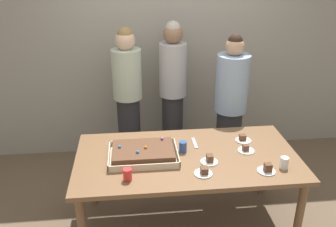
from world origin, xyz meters
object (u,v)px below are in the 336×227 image
Objects in this scene: drink_cup_nearest at (183,147)px; person_serving_front at (230,106)px; sheet_cake at (143,153)px; cake_server_utensil at (195,143)px; person_green_shirt_behind at (173,92)px; plated_slice_near_right at (243,139)px; plated_slice_near_left at (267,169)px; plated_slice_far_left at (209,160)px; plated_slice_center_front at (246,149)px; drink_cup_far_end at (284,163)px; person_striped_tie_right at (128,99)px; plated_slice_far_right at (204,172)px; drink_cup_middle at (127,174)px; party_table at (187,163)px.

person_serving_front is at bearing 50.93° from drink_cup_nearest.
sheet_cake is 3.00× the size of cake_server_utensil.
plated_slice_near_right is at bearing 48.58° from person_green_shirt_behind.
cake_server_utensil is (-0.51, 0.53, -0.02)m from plated_slice_near_left.
sheet_cake reaches higher than plated_slice_far_left.
person_green_shirt_behind is at bearing 114.39° from plated_slice_center_front.
plated_slice_near_left is 0.17m from drink_cup_far_end.
person_serving_front is (0.05, 0.65, 0.06)m from plated_slice_near_right.
person_striped_tie_right is at bearing 141.02° from plated_slice_near_right.
plated_slice_near_left is 0.09× the size of person_green_shirt_behind.
plated_slice_far_right is (-0.08, -0.17, -0.00)m from plated_slice_far_left.
drink_cup_middle is at bearing -164.79° from plated_slice_far_left.
drink_cup_nearest is (-0.57, 0.05, 0.03)m from plated_slice_center_front.
sheet_cake is at bearing -157.70° from cake_server_utensil.
cake_server_utensil is (-0.47, -0.00, -0.01)m from plated_slice_near_right.
person_striped_tie_right is at bearing 115.38° from drink_cup_nearest.
cake_server_utensil is 0.12× the size of person_serving_front.
plated_slice_far_left reaches higher than plated_slice_near_right.
plated_slice_center_front is (0.37, 0.15, -0.00)m from plated_slice_far_left.
drink_cup_nearest is 0.06× the size of person_striped_tie_right.
drink_cup_nearest is at bearing -133.80° from cake_server_utensil.
person_striped_tie_right is at bearing 134.48° from plated_slice_center_front.
person_green_shirt_behind is 0.53m from person_striped_tie_right.
plated_slice_far_left is 1.50× the size of drink_cup_far_end.
drink_cup_middle is (-1.13, 0.01, 0.03)m from plated_slice_near_left.
person_serving_front is at bearing 84.72° from plated_slice_center_front.
person_green_shirt_behind is (-0.76, 1.47, 0.10)m from drink_cup_far_end.
plated_slice_far_right is 0.40m from drink_cup_nearest.
drink_cup_nearest is at bearing 107.14° from plated_slice_far_right.
cake_server_utensil is 0.99m from person_green_shirt_behind.
party_table is at bearing 31.00° from drink_cup_middle.
cake_server_utensil is at bearing 88.23° from plated_slice_far_right.
party_table is 19.62× the size of drink_cup_far_end.
drink_cup_far_end reaches higher than plated_slice_near_right.
drink_cup_middle is 0.82m from cake_server_utensil.
person_serving_front is at bearing 46.10° from drink_cup_middle.
person_green_shirt_behind reaches higher than person_serving_front.
person_striped_tie_right is (-1.28, 1.37, 0.08)m from drink_cup_far_end.
person_striped_tie_right is at bearing 119.28° from plated_slice_far_left.
plated_slice_center_front is 1.50× the size of drink_cup_middle.
sheet_cake reaches higher than plated_slice_near_right.
person_serving_front reaches higher than party_table.
party_table is 1.15× the size of person_striped_tie_right.
plated_slice_center_front reaches higher than plated_slice_near_right.
plated_slice_center_front is at bearing 127.27° from drink_cup_far_end.
plated_slice_far_right is at bearing -132.95° from plated_slice_near_right.
drink_cup_nearest is at bearing -166.72° from plated_slice_near_right.
sheet_cake is 4.00× the size of plated_slice_far_left.
plated_slice_far_left is 1.50× the size of drink_cup_nearest.
person_green_shirt_behind reaches higher than plated_slice_far_left.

